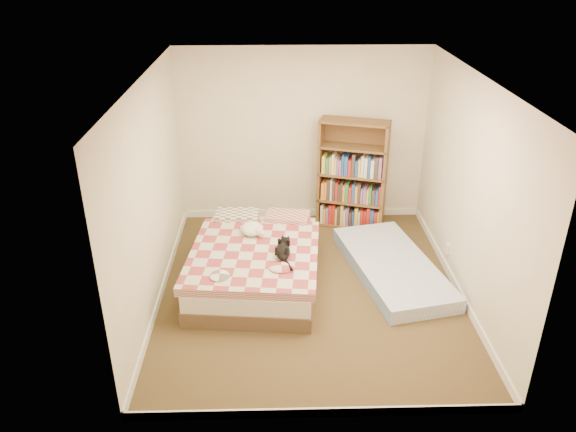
{
  "coord_description": "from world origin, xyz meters",
  "views": [
    {
      "loc": [
        -0.41,
        -5.6,
        3.75
      ],
      "look_at": [
        -0.25,
        0.3,
        0.83
      ],
      "focal_mm": 35.0,
      "sensor_mm": 36.0,
      "label": 1
    }
  ],
  "objects_px": {
    "bed": "(256,261)",
    "bookshelf": "(351,188)",
    "white_dog": "(253,229)",
    "floor_mattress": "(392,267)",
    "black_cat": "(283,250)"
  },
  "relations": [
    {
      "from": "bed",
      "to": "bookshelf",
      "type": "bearing_deg",
      "value": 52.85
    },
    {
      "from": "floor_mattress",
      "to": "white_dog",
      "type": "bearing_deg",
      "value": 162.2
    },
    {
      "from": "black_cat",
      "to": "bed",
      "type": "bearing_deg",
      "value": 150.68
    },
    {
      "from": "bookshelf",
      "to": "white_dog",
      "type": "relative_size",
      "value": 5.11
    },
    {
      "from": "bed",
      "to": "bookshelf",
      "type": "xyz_separation_m",
      "value": [
        1.32,
        1.44,
        0.33
      ]
    },
    {
      "from": "floor_mattress",
      "to": "black_cat",
      "type": "xyz_separation_m",
      "value": [
        -1.37,
        -0.33,
        0.46
      ]
    },
    {
      "from": "floor_mattress",
      "to": "black_cat",
      "type": "height_order",
      "value": "black_cat"
    },
    {
      "from": "floor_mattress",
      "to": "bookshelf",
      "type": "bearing_deg",
      "value": 92.87
    },
    {
      "from": "bookshelf",
      "to": "white_dog",
      "type": "distance_m",
      "value": 1.81
    },
    {
      "from": "white_dog",
      "to": "bookshelf",
      "type": "bearing_deg",
      "value": 41.18
    },
    {
      "from": "bed",
      "to": "floor_mattress",
      "type": "relative_size",
      "value": 1.08
    },
    {
      "from": "bookshelf",
      "to": "black_cat",
      "type": "relative_size",
      "value": 2.51
    },
    {
      "from": "bed",
      "to": "white_dog",
      "type": "bearing_deg",
      "value": 103.9
    },
    {
      "from": "bed",
      "to": "floor_mattress",
      "type": "height_order",
      "value": "bed"
    },
    {
      "from": "bed",
      "to": "black_cat",
      "type": "xyz_separation_m",
      "value": [
        0.32,
        -0.25,
        0.3
      ]
    }
  ]
}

